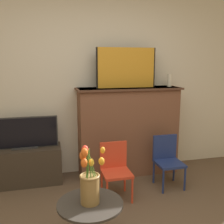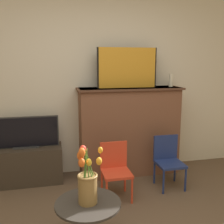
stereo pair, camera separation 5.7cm
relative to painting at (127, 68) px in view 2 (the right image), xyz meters
The scene contains 10 objects.
wall_back 0.55m from the painting, 156.76° to the left, with size 8.00×0.06×2.70m.
fireplace_mantel 0.85m from the painting, ahead, with size 1.40×0.41×1.19m.
painting is the anchor object (origin of this frame).
mantel_candle 0.65m from the painting, ahead, with size 0.06×0.06×0.17m.
tv_stand 1.80m from the painting, behind, with size 0.87×0.36×0.47m.
tv_monitor 1.55m from the painting, behind, with size 0.82×0.12×0.40m.
chair_red 1.30m from the painting, 116.55° to the right, with size 0.32×0.32×0.63m.
chair_blue 1.27m from the painting, 52.07° to the right, with size 0.32×0.32×0.63m.
side_table 1.99m from the painting, 117.21° to the right, with size 0.53×0.53×0.42m.
vase_tulips 1.82m from the painting, 117.20° to the right, with size 0.20×0.18×0.49m.
Camera 2 is at (-0.48, -1.43, 1.53)m, focal length 42.00 mm.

